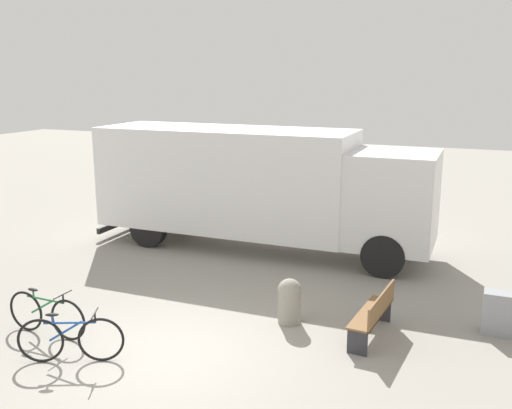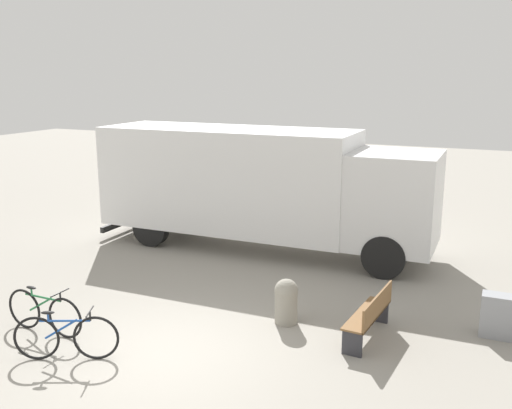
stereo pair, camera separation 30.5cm
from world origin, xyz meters
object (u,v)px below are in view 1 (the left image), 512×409
(bollard_near_bench, at_px, (289,300))
(utility_box, at_px, (502,314))
(delivery_truck, at_px, (256,183))
(bicycle_middle, at_px, (71,339))
(bicycle_near, at_px, (46,314))
(park_bench, at_px, (375,313))

(bollard_near_bench, distance_m, utility_box, 3.78)
(delivery_truck, relative_size, bicycle_middle, 5.65)
(bicycle_near, xyz_separation_m, utility_box, (7.46, 3.13, -0.01))
(delivery_truck, xyz_separation_m, bollard_near_bench, (2.37, -4.12, -1.30))
(delivery_truck, bearing_deg, bicycle_near, -103.32)
(bicycle_middle, xyz_separation_m, bollard_near_bench, (2.76, 2.75, 0.06))
(bollard_near_bench, bearing_deg, park_bench, -0.22)
(bollard_near_bench, height_order, utility_box, bollard_near_bench)
(bicycle_middle, height_order, bollard_near_bench, bollard_near_bench)
(delivery_truck, height_order, bicycle_middle, delivery_truck)
(bicycle_near, height_order, utility_box, bicycle_near)
(bollard_near_bench, bearing_deg, delivery_truck, 119.91)
(bicycle_middle, xyz_separation_m, utility_box, (6.41, 3.73, -0.01))
(delivery_truck, relative_size, bicycle_near, 5.19)
(bicycle_near, bearing_deg, park_bench, 22.53)
(delivery_truck, bearing_deg, bicycle_middle, -93.66)
(bicycle_near, distance_m, utility_box, 8.09)
(delivery_truck, xyz_separation_m, park_bench, (3.95, -4.12, -1.30))
(bicycle_near, relative_size, bollard_near_bench, 1.99)
(bicycle_middle, relative_size, utility_box, 2.02)
(bicycle_near, bearing_deg, utility_box, 23.65)
(delivery_truck, height_order, bollard_near_bench, delivery_truck)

